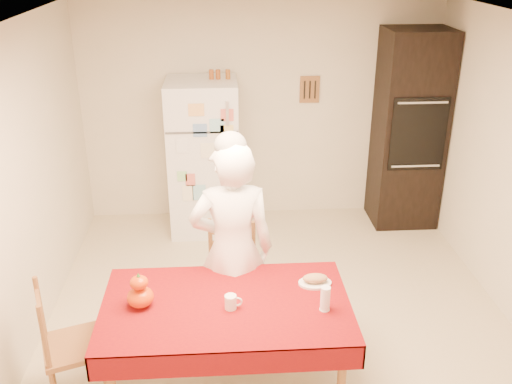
{
  "coord_description": "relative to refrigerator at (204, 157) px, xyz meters",
  "views": [
    {
      "loc": [
        -0.46,
        -4.01,
        3.03
      ],
      "look_at": [
        -0.19,
        0.2,
        1.17
      ],
      "focal_mm": 40.0,
      "sensor_mm": 36.0,
      "label": 1
    }
  ],
  "objects": [
    {
      "name": "floor",
      "position": [
        0.65,
        -1.88,
        -0.85
      ],
      "size": [
        4.5,
        4.5,
        0.0
      ],
      "primitive_type": "plane",
      "color": "#C9B891",
      "rests_on": "ground"
    },
    {
      "name": "room_shell",
      "position": [
        0.65,
        -1.88,
        0.77
      ],
      "size": [
        4.02,
        4.52,
        2.51
      ],
      "color": "beige",
      "rests_on": "ground"
    },
    {
      "name": "refrigerator",
      "position": [
        0.0,
        0.0,
        0.0
      ],
      "size": [
        0.75,
        0.74,
        1.7
      ],
      "color": "white",
      "rests_on": "floor"
    },
    {
      "name": "oven_cabinet",
      "position": [
        2.28,
        0.05,
        0.25
      ],
      "size": [
        0.7,
        0.62,
        2.2
      ],
      "color": "black",
      "rests_on": "floor"
    },
    {
      "name": "dining_table",
      "position": [
        0.2,
        -2.64,
        -0.16
      ],
      "size": [
        1.7,
        1.0,
        0.76
      ],
      "color": "brown",
      "rests_on": "floor"
    },
    {
      "name": "chair_far",
      "position": [
        0.24,
        -1.85,
        -0.34
      ],
      "size": [
        0.49,
        0.47,
        0.95
      ],
      "rotation": [
        0.0,
        0.0,
        -0.19
      ],
      "color": "brown",
      "rests_on": "floor"
    },
    {
      "name": "chair_left",
      "position": [
        -0.93,
        -2.65,
        -0.34
      ],
      "size": [
        0.52,
        0.53,
        0.95
      ],
      "rotation": [
        0.0,
        0.0,
        1.91
      ],
      "color": "brown",
      "rests_on": "floor"
    },
    {
      "name": "seated_woman",
      "position": [
        0.26,
        -2.13,
        0.03
      ],
      "size": [
        0.66,
        0.45,
        1.76
      ],
      "primitive_type": "imported",
      "rotation": [
        0.0,
        0.0,
        3.19
      ],
      "color": "white",
      "rests_on": "floor"
    },
    {
      "name": "coffee_mug",
      "position": [
        0.23,
        -2.69,
        -0.04
      ],
      "size": [
        0.08,
        0.08,
        0.1
      ],
      "primitive_type": "cylinder",
      "color": "white",
      "rests_on": "dining_table"
    },
    {
      "name": "pumpkin_lower",
      "position": [
        -0.38,
        -2.62,
        -0.02
      ],
      "size": [
        0.18,
        0.18,
        0.14
      ],
      "primitive_type": "ellipsoid",
      "color": "#E66005",
      "rests_on": "dining_table"
    },
    {
      "name": "pumpkin_upper",
      "position": [
        -0.38,
        -2.62,
        0.1
      ],
      "size": [
        0.12,
        0.12,
        0.09
      ],
      "primitive_type": "ellipsoid",
      "color": "#D94205",
      "rests_on": "pumpkin_lower"
    },
    {
      "name": "wine_glass",
      "position": [
        0.86,
        -2.75,
        -0.0
      ],
      "size": [
        0.07,
        0.07,
        0.18
      ],
      "primitive_type": "cylinder",
      "color": "white",
      "rests_on": "dining_table"
    },
    {
      "name": "bread_plate",
      "position": [
        0.84,
        -2.44,
        -0.08
      ],
      "size": [
        0.24,
        0.24,
        0.02
      ],
      "primitive_type": "cylinder",
      "color": "white",
      "rests_on": "dining_table"
    },
    {
      "name": "bread_loaf",
      "position": [
        0.84,
        -2.44,
        -0.04
      ],
      "size": [
        0.18,
        0.1,
        0.06
      ],
      "primitive_type": "ellipsoid",
      "color": "#A28450",
      "rests_on": "bread_plate"
    },
    {
      "name": "spice_jar_left",
      "position": [
        0.11,
        0.05,
        0.9
      ],
      "size": [
        0.05,
        0.05,
        0.1
      ],
      "primitive_type": "cylinder",
      "color": "#9A4B1C",
      "rests_on": "refrigerator"
    },
    {
      "name": "spice_jar_mid",
      "position": [
        0.18,
        0.05,
        0.9
      ],
      "size": [
        0.05,
        0.05,
        0.1
      ],
      "primitive_type": "cylinder",
      "color": "#974A1B",
      "rests_on": "refrigerator"
    },
    {
      "name": "spice_jar_right",
      "position": [
        0.28,
        0.05,
        0.9
      ],
      "size": [
        0.05,
        0.05,
        0.1
      ],
      "primitive_type": "cylinder",
      "color": "#95521B",
      "rests_on": "refrigerator"
    }
  ]
}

